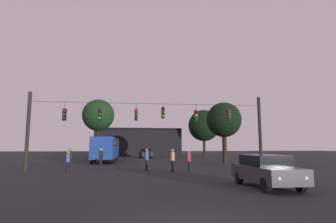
{
  "coord_description": "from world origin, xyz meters",
  "views": [
    {
      "loc": [
        -1.41,
        -6.48,
        1.92
      ],
      "look_at": [
        1.36,
        15.04,
        4.73
      ],
      "focal_mm": 28.98,
      "sensor_mm": 36.0,
      "label": 1
    }
  ],
  "objects": [
    {
      "name": "ground_plane",
      "position": [
        0.0,
        24.5,
        0.0
      ],
      "size": [
        168.0,
        168.0,
        0.0
      ],
      "primitive_type": "plane",
      "color": "black",
      "rests_on": "ground"
    },
    {
      "name": "overhead_signal_span",
      "position": [
        -0.03,
        16.03,
        3.71
      ],
      "size": [
        19.53,
        0.44,
        6.28
      ],
      "color": "black",
      "rests_on": "ground"
    },
    {
      "name": "city_bus",
      "position": [
        -4.77,
        29.14,
        1.87
      ],
      "size": [
        2.62,
        11.02,
        3.0
      ],
      "color": "navy",
      "rests_on": "ground"
    },
    {
      "name": "car_near_right",
      "position": [
        4.89,
        5.95,
        0.8
      ],
      "size": [
        1.83,
        4.35,
        1.52
      ],
      "color": "#2D2D33",
      "rests_on": "ground"
    },
    {
      "name": "car_far_left",
      "position": [
        0.76,
        40.01,
        0.8
      ],
      "size": [
        2.12,
        4.44,
        1.52
      ],
      "color": "black",
      "rests_on": "ground"
    },
    {
      "name": "pedestrian_crossing_left",
      "position": [
        -0.32,
        15.15,
        0.99
      ],
      "size": [
        0.3,
        0.4,
        1.74
      ],
      "color": "black",
      "rests_on": "ground"
    },
    {
      "name": "pedestrian_crossing_center",
      "position": [
        -6.18,
        14.66,
        0.88
      ],
      "size": [
        0.33,
        0.41,
        1.57
      ],
      "color": "black",
      "rests_on": "ground"
    },
    {
      "name": "pedestrian_crossing_right",
      "position": [
        1.61,
        14.27,
        0.99
      ],
      "size": [
        0.29,
        0.39,
        1.74
      ],
      "color": "black",
      "rests_on": "ground"
    },
    {
      "name": "pedestrian_near_bus",
      "position": [
        2.89,
        14.3,
        0.9
      ],
      "size": [
        0.25,
        0.37,
        1.6
      ],
      "color": "black",
      "rests_on": "ground"
    },
    {
      "name": "pedestrian_trailing",
      "position": [
        -6.45,
        16.65,
        1.02
      ],
      "size": [
        0.29,
        0.39,
        1.78
      ],
      "color": "black",
      "rests_on": "ground"
    },
    {
      "name": "pedestrian_far_side",
      "position": [
        -3.96,
        16.17,
        1.02
      ],
      "size": [
        0.31,
        0.4,
        1.79
      ],
      "color": "black",
      "rests_on": "ground"
    },
    {
      "name": "corner_building",
      "position": [
        -0.3,
        52.27,
        2.82
      ],
      "size": [
        17.43,
        8.65,
        5.64
      ],
      "color": "black",
      "rests_on": "ground"
    },
    {
      "name": "tree_left_silhouette",
      "position": [
        12.41,
        45.37,
        6.0
      ],
      "size": [
        6.13,
        6.13,
        9.09
      ],
      "color": "black",
      "rests_on": "ground"
    },
    {
      "name": "tree_behind_building",
      "position": [
        -7.44,
        41.36,
        7.3
      ],
      "size": [
        5.49,
        5.49,
        10.06
      ],
      "color": "black",
      "rests_on": "ground"
    },
    {
      "name": "tree_right_far",
      "position": [
        9.16,
        24.12,
        5.0
      ],
      "size": [
        4.09,
        4.09,
        7.09
      ],
      "color": "black",
      "rests_on": "ground"
    }
  ]
}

